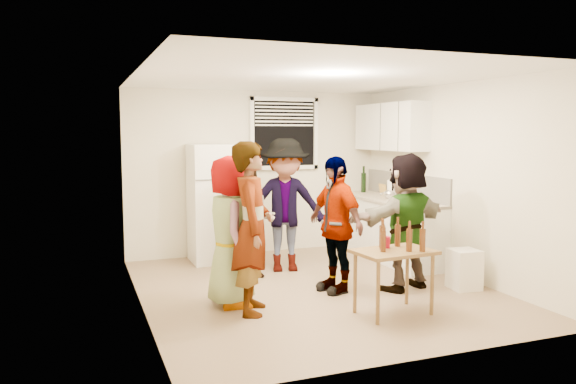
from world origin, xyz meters
name	(u,v)px	position (x,y,z in m)	size (l,w,h in m)	color
room	(313,289)	(0.00, 0.00, 0.00)	(4.00, 4.50, 2.50)	silver
window	(284,134)	(0.45, 2.21, 1.85)	(1.12, 0.10, 1.06)	white
refrigerator	(215,203)	(-0.75, 1.88, 0.85)	(0.70, 0.70, 1.70)	white
counter_lower	(388,229)	(1.70, 1.15, 0.43)	(0.60, 2.20, 0.86)	white
countertop	(388,199)	(1.70, 1.15, 0.88)	(0.64, 2.22, 0.04)	beige
backsplash	(405,185)	(1.99, 1.15, 1.08)	(0.03, 2.20, 0.36)	#A49F98
upper_cabinets	(390,127)	(1.83, 1.35, 1.95)	(0.34, 1.60, 0.70)	white
kettle	(390,199)	(1.65, 1.03, 0.90)	(0.22, 0.18, 0.18)	silver
paper_towel	(391,199)	(1.68, 1.03, 0.90)	(0.13, 0.13, 0.28)	white
wine_bottle	(363,192)	(1.75, 2.02, 0.90)	(0.08, 0.08, 0.31)	black
beer_bottle_counter	(406,203)	(1.60, 0.51, 0.90)	(0.07, 0.07, 0.26)	#47230C
blue_cup	(413,204)	(1.63, 0.39, 0.90)	(0.09, 0.09, 0.13)	#202AA6
picture_frame	(383,189)	(1.92, 1.69, 0.98)	(0.02, 0.19, 0.15)	gold
trash_bin	(464,268)	(1.69, -0.64, 0.25)	(0.32, 0.32, 0.48)	white
serving_table	(393,314)	(0.40, -1.15, 0.00)	(0.79, 0.53, 0.67)	brown
beer_bottle_table	(383,252)	(0.25, -1.18, 0.67)	(0.05, 0.05, 0.21)	#47230C
red_cup	(386,248)	(0.38, -1.02, 0.67)	(0.09, 0.09, 0.12)	#A00A1C
guest_grey	(232,304)	(-1.08, -0.25, 0.00)	(0.79, 1.62, 0.52)	#9C9C9C
guest_stripe	(253,312)	(-0.94, -0.58, 0.00)	(0.65, 1.78, 0.43)	#141933
guest_back_left	(249,277)	(-0.56, 0.81, 0.00)	(0.71, 1.46, 0.55)	brown
guest_back_right	(285,270)	(0.00, 0.98, 0.00)	(1.15, 1.79, 0.66)	#424147
guest_black	(335,291)	(0.20, -0.17, 0.00)	(0.94, 1.60, 0.39)	black
guest_orange	(405,289)	(1.03, -0.38, 0.00)	(1.51, 1.63, 0.48)	#F88655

